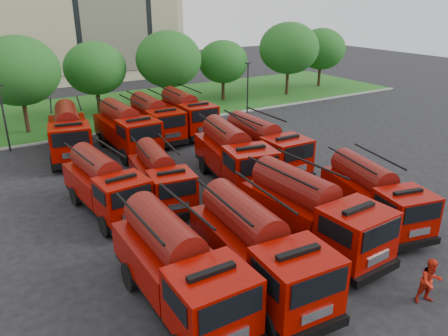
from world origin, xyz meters
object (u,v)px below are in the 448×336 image
Objects in this scene: fire_truck_7 at (263,146)px; fire_truck_4 at (105,184)px; fire_truck_3 at (374,194)px; firefighter_3 at (404,225)px; fire_truck_2 at (311,212)px; fire_truck_10 at (154,119)px; fire_truck_11 at (185,113)px; firefighter_1 at (426,301)px; fire_truck_0 at (178,266)px; firefighter_4 at (229,232)px; fire_truck_1 at (257,248)px; fire_truck_9 at (126,129)px; firefighter_5 at (288,184)px; fire_truck_5 at (160,177)px; fire_truck_8 at (69,132)px; fire_truck_6 at (233,155)px; firefighter_2 at (379,206)px.

fire_truck_4 is at bearing -176.44° from fire_truck_7.
firefighter_3 is (1.21, -1.15, -1.57)m from fire_truck_3.
fire_truck_2 reaches higher than fire_truck_10.
firefighter_1 is at bearing -93.04° from fire_truck_11.
firefighter_4 is (4.57, 3.67, -1.74)m from fire_truck_0.
fire_truck_0 is 9.21m from fire_truck_4.
fire_truck_2 is at bearing 21.21° from fire_truck_1.
fire_truck_9 reaches higher than fire_truck_2.
fire_truck_0 is 4.31× the size of firefighter_3.
fire_truck_7 reaches higher than fire_truck_10.
fire_truck_3 is 14.22m from fire_truck_4.
firefighter_5 is at bearing 99.47° from firefighter_1.
fire_truck_1 reaches higher than fire_truck_5.
fire_truck_2 is 4.44× the size of firefighter_3.
fire_truck_9 is (3.94, -1.13, -0.02)m from fire_truck_8.
fire_truck_11 is at bearing 6.17° from fire_truck_10.
fire_truck_9 is 4.43× the size of firefighter_3.
fire_truck_4 is at bearing -170.66° from fire_truck_6.
fire_truck_4 is at bearing 2.63° from firefighter_5.
fire_truck_1 reaches higher than fire_truck_3.
fire_truck_8 is 25.53m from firefighter_1.
fire_truck_10 reaches higher than fire_truck_3.
fire_truck_11 is at bearing -106.88° from firefighter_3.
fire_truck_7 reaches higher than firefighter_4.
fire_truck_9 is (-3.68, 9.21, -0.02)m from fire_truck_6.
fire_truck_10 is 3.05m from fire_truck_11.
fire_truck_8 is at bearing 88.04° from fire_truck_0.
firefighter_4 is (-3.70, 8.54, 0.00)m from firefighter_1.
firefighter_1 is (8.16, -14.08, -1.60)m from fire_truck_4.
fire_truck_1 reaches higher than fire_truck_11.
fire_truck_1 is at bearing 58.16° from firefighter_5.
fire_truck_0 is at bearing 172.32° from firefighter_1.
fire_truck_1 reaches higher than fire_truck_10.
fire_truck_10 is (-3.50, 10.29, -0.02)m from fire_truck_7.
fire_truck_7 is 4.04× the size of firefighter_1.
fire_truck_0 is 0.97× the size of fire_truck_1.
fire_truck_0 is at bearing -102.11° from fire_truck_5.
fire_truck_0 is at bearing -95.91° from fire_truck_4.
firefighter_4 is (-6.51, -6.06, -1.73)m from fire_truck_7.
fire_truck_8 is 4.46× the size of firefighter_5.
fire_truck_7 is 10.42m from firefighter_3.
fire_truck_8 is at bearing 111.14° from fire_truck_5.
fire_truck_3 is at bearing -66.37° from firefighter_3.
fire_truck_3 is 7.73m from firefighter_4.
firefighter_5 is (-0.48, 6.15, -1.57)m from fire_truck_3.
fire_truck_8 is 1.09× the size of fire_truck_10.
fire_truck_2 is at bearing -112.56° from fire_truck_7.
fire_truck_8 is 21.89m from firefighter_2.
firefighter_4 is (-0.03, -14.63, -1.78)m from fire_truck_9.
fire_truck_7 is (10.97, 0.53, 0.13)m from fire_truck_4.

